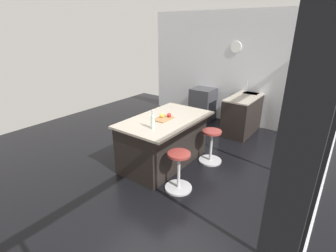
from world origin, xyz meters
The scene contains 12 objects.
ground_plane centered at (0.00, 0.00, 0.00)m, with size 8.12×8.12×0.00m, color black.
window_panel_rear centered at (0.00, 2.50, 0.87)m, with size 6.24×0.12×2.88m.
interior_partition_left centered at (-3.12, 0.00, 1.44)m, with size 0.15×5.00×2.88m.
sink_cabinet centered at (-2.78, 0.59, 0.46)m, with size 1.83×0.60×1.19m.
oven_range centered at (-2.77, -0.68, 0.44)m, with size 0.60×0.61×0.88m.
kitchen_island centered at (-0.13, -0.06, 0.46)m, with size 1.77×1.08×0.91m.
stool_by_window centered at (-0.69, 0.66, 0.31)m, with size 0.44×0.44×0.65m.
stool_middle centered at (0.42, 0.66, 0.31)m, with size 0.44×0.44×0.65m.
cutting_board centered at (-0.08, -0.02, 0.92)m, with size 0.36×0.24×0.02m, color olive.
apple_red centered at (-0.18, 0.03, 0.97)m, with size 0.08×0.08×0.08m, color red.
apple_yellow centered at (-0.09, -0.07, 0.97)m, with size 0.08×0.08×0.08m, color gold.
water_bottle centered at (0.38, 0.11, 1.03)m, with size 0.06×0.06×0.31m.
Camera 1 is at (3.25, 2.53, 2.44)m, focal length 26.52 mm.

